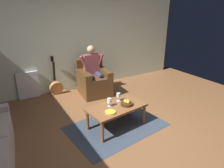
# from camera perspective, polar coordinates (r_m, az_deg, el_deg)

# --- Properties ---
(ground_plane) EXTENTS (7.36, 7.36, 0.00)m
(ground_plane) POSITION_cam_1_polar(r_m,az_deg,el_deg) (3.62, 7.66, -14.72)
(ground_plane) COLOR brown
(wall_back) EXTENTS (6.53, 0.06, 2.75)m
(wall_back) POSITION_cam_1_polar(r_m,az_deg,el_deg) (5.41, -10.35, 12.96)
(wall_back) COLOR silver
(wall_back) RESTS_ON ground
(rug) EXTENTS (1.89, 1.36, 0.01)m
(rug) POSITION_cam_1_polar(r_m,az_deg,el_deg) (3.85, 1.23, -12.04)
(rug) COLOR #343F4E
(rug) RESTS_ON ground
(armchair) EXTENTS (0.78, 0.87, 0.87)m
(armchair) POSITION_cam_1_polar(r_m,az_deg,el_deg) (5.13, -5.26, 0.64)
(armchair) COLOR #533519
(armchair) RESTS_ON ground
(person_seated) EXTENTS (0.66, 0.58, 1.24)m
(person_seated) POSITION_cam_1_polar(r_m,az_deg,el_deg) (5.05, -5.51, 4.41)
(person_seated) COLOR brown
(person_seated) RESTS_ON ground
(coffee_table) EXTENTS (1.12, 0.69, 0.43)m
(coffee_table) POSITION_cam_1_polar(r_m,az_deg,el_deg) (3.66, 1.27, -7.22)
(coffee_table) COLOR brown
(coffee_table) RESTS_ON ground
(guitar) EXTENTS (0.35, 0.23, 1.00)m
(guitar) POSITION_cam_1_polar(r_m,az_deg,el_deg) (5.31, -15.78, -0.65)
(guitar) COLOR #B17540
(guitar) RESTS_ON ground
(radiator) EXTENTS (0.51, 0.06, 0.67)m
(radiator) POSITION_cam_1_polar(r_m,az_deg,el_deg) (5.28, -23.00, -0.31)
(radiator) COLOR white
(radiator) RESTS_ON ground
(wine_glass_near) EXTENTS (0.07, 0.07, 0.17)m
(wine_glass_near) POSITION_cam_1_polar(r_m,az_deg,el_deg) (3.78, 1.86, -3.33)
(wine_glass_near) COLOR silver
(wine_glass_near) RESTS_ON coffee_table
(wine_glass_far) EXTENTS (0.08, 0.08, 0.16)m
(wine_glass_far) POSITION_cam_1_polar(r_m,az_deg,el_deg) (3.58, -0.78, -4.95)
(wine_glass_far) COLOR silver
(wine_glass_far) RESTS_ON coffee_table
(fruit_bowl) EXTENTS (0.22, 0.22, 0.11)m
(fruit_bowl) POSITION_cam_1_polar(r_m,az_deg,el_deg) (3.66, 4.28, -5.51)
(fruit_bowl) COLOR #402611
(fruit_bowl) RESTS_ON coffee_table
(decorative_dish) EXTENTS (0.19, 0.19, 0.02)m
(decorative_dish) POSITION_cam_1_polar(r_m,az_deg,el_deg) (3.41, -0.47, -8.09)
(decorative_dish) COLOR gold
(decorative_dish) RESTS_ON coffee_table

